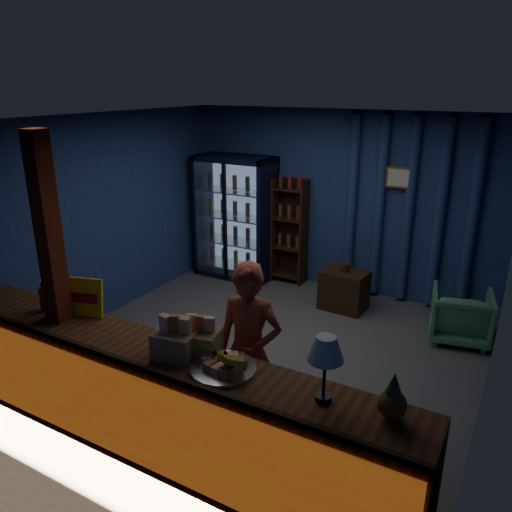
{
  "coord_description": "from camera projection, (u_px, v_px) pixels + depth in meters",
  "views": [
    {
      "loc": [
        2.42,
        -4.51,
        2.94
      ],
      "look_at": [
        -0.02,
        -0.2,
        1.21
      ],
      "focal_mm": 35.0,
      "sensor_mm": 36.0,
      "label": 1
    }
  ],
  "objects": [
    {
      "name": "ground",
      "position": [
        266.0,
        349.0,
        5.81
      ],
      "size": [
        4.6,
        4.6,
        0.0
      ],
      "primitive_type": "plane",
      "color": "#515154",
      "rests_on": "ground"
    },
    {
      "name": "room_walls",
      "position": [
        267.0,
        219.0,
        5.29
      ],
      "size": [
        4.6,
        4.6,
        4.6
      ],
      "color": "navy",
      "rests_on": "ground"
    },
    {
      "name": "counter",
      "position": [
        155.0,
        400.0,
        4.08
      ],
      "size": [
        4.4,
        0.57,
        0.99
      ],
      "color": "brown",
      "rests_on": "ground"
    },
    {
      "name": "support_post",
      "position": [
        56.0,
        283.0,
        4.31
      ],
      "size": [
        0.16,
        0.16,
        2.6
      ],
      "primitive_type": "cube",
      "color": "maroon",
      "rests_on": "ground"
    },
    {
      "name": "beverage_cooler",
      "position": [
        238.0,
        218.0,
        7.79
      ],
      "size": [
        1.2,
        0.62,
        1.9
      ],
      "color": "black",
      "rests_on": "ground"
    },
    {
      "name": "bottle_shelf",
      "position": [
        290.0,
        232.0,
        7.56
      ],
      "size": [
        0.5,
        0.28,
        1.6
      ],
      "color": "#311E0F",
      "rests_on": "ground"
    },
    {
      "name": "curtain_folds",
      "position": [
        408.0,
        212.0,
        6.67
      ],
      "size": [
        1.74,
        0.14,
        2.5
      ],
      "color": "navy",
      "rests_on": "room_walls"
    },
    {
      "name": "framed_picture",
      "position": [
        400.0,
        178.0,
        6.55
      ],
      "size": [
        0.36,
        0.04,
        0.28
      ],
      "color": "gold",
      "rests_on": "room_walls"
    },
    {
      "name": "shopkeeper",
      "position": [
        249.0,
        352.0,
        4.2
      ],
      "size": [
        0.63,
        0.48,
        1.57
      ],
      "primitive_type": "imported",
      "rotation": [
        0.0,
        0.0,
        0.19
      ],
      "color": "#9B3D2A",
      "rests_on": "ground"
    },
    {
      "name": "green_chair",
      "position": [
        461.0,
        316.0,
        5.93
      ],
      "size": [
        0.79,
        0.8,
        0.63
      ],
      "primitive_type": "imported",
      "rotation": [
        0.0,
        0.0,
        3.33
      ],
      "color": "#4E9D65",
      "rests_on": "ground"
    },
    {
      "name": "side_table",
      "position": [
        344.0,
        290.0,
        6.76
      ],
      "size": [
        0.62,
        0.46,
        0.65
      ],
      "color": "#311E0F",
      "rests_on": "ground"
    },
    {
      "name": "yellow_sign",
      "position": [
        80.0,
        297.0,
        4.45
      ],
      "size": [
        0.44,
        0.21,
        0.35
      ],
      "color": "yellow",
      "rests_on": "counter"
    },
    {
      "name": "soda_bottles",
      "position": [
        47.0,
        301.0,
        4.49
      ],
      "size": [
        0.25,
        0.17,
        0.3
      ],
      "color": "#B50C0E",
      "rests_on": "counter"
    },
    {
      "name": "snack_box_left",
      "position": [
        176.0,
        342.0,
        3.8
      ],
      "size": [
        0.35,
        0.31,
        0.33
      ],
      "color": "#AA7552",
      "rests_on": "counter"
    },
    {
      "name": "snack_box_centre",
      "position": [
        200.0,
        340.0,
        3.84
      ],
      "size": [
        0.34,
        0.3,
        0.31
      ],
      "color": "#AA7552",
      "rests_on": "counter"
    },
    {
      "name": "pastry_tray",
      "position": [
        223.0,
        367.0,
        3.63
      ],
      "size": [
        0.5,
        0.5,
        0.08
      ],
      "color": "silver",
      "rests_on": "counter"
    },
    {
      "name": "banana_bunches",
      "position": [
        224.0,
        353.0,
        3.69
      ],
      "size": [
        0.57,
        0.32,
        0.19
      ],
      "color": "gold",
      "rests_on": "counter"
    },
    {
      "name": "table_lamp",
      "position": [
        326.0,
        351.0,
        3.18
      ],
      "size": [
        0.24,
        0.24,
        0.47
      ],
      "color": "black",
      "rests_on": "counter"
    },
    {
      "name": "pineapple",
      "position": [
        392.0,
        400.0,
        3.08
      ],
      "size": [
        0.19,
        0.19,
        0.32
      ],
      "color": "#91571A",
      "rests_on": "counter"
    }
  ]
}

